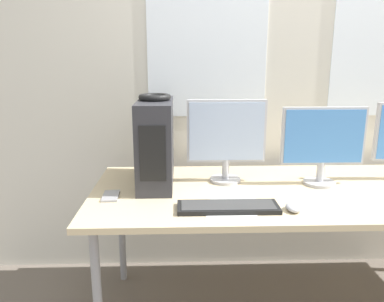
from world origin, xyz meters
TOP-DOWN VIEW (x-y plane):
  - wall_back at (0.00, 0.97)m, footprint 8.00×0.07m
  - desk at (0.00, 0.42)m, footprint 2.31×0.84m
  - pc_tower at (-0.84, 0.54)m, footprint 0.17×0.47m
  - headphones at (-0.84, 0.55)m, footprint 0.16×0.16m
  - monitor_main at (-0.47, 0.56)m, footprint 0.41×0.16m
  - monitor_right_near at (0.01, 0.49)m, footprint 0.43×0.16m
  - keyboard at (-0.51, 0.17)m, footprint 0.44×0.14m
  - mouse at (-0.23, 0.15)m, footprint 0.06×0.09m
  - cell_phone at (-1.04, 0.34)m, footprint 0.08×0.14m
  - paper_sheet_left at (-0.49, 0.17)m, footprint 0.25×0.32m

SIDE VIEW (x-z plane):
  - desk at x=0.00m, z-range 0.31..1.02m
  - paper_sheet_left at x=-0.49m, z-range 0.71..0.71m
  - cell_phone at x=-1.04m, z-range 0.71..0.72m
  - keyboard at x=-0.51m, z-range 0.71..0.73m
  - mouse at x=-0.23m, z-range 0.71..0.74m
  - pc_tower at x=-0.84m, z-range 0.71..1.14m
  - monitor_right_near at x=0.01m, z-range 0.73..1.13m
  - monitor_main at x=-0.47m, z-range 0.73..1.17m
  - headphones at x=-0.84m, z-range 1.14..1.17m
  - wall_back at x=0.00m, z-range 0.00..2.70m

